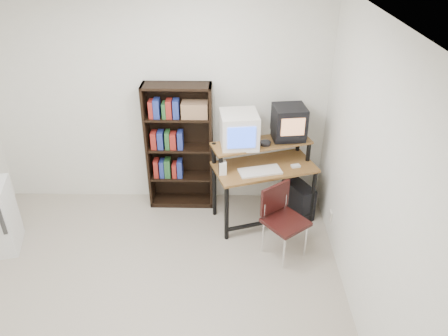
{
  "coord_description": "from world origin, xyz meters",
  "views": [
    {
      "loc": [
        0.84,
        -2.81,
        3.23
      ],
      "look_at": [
        0.79,
        1.1,
        0.94
      ],
      "focal_mm": 35.0,
      "sensor_mm": 36.0,
      "label": 1
    }
  ],
  "objects_px": {
    "crt_monitor": "(239,130)",
    "crt_tv": "(289,121)",
    "computer_desk": "(264,169)",
    "pc_tower": "(298,199)",
    "school_chair": "(282,214)",
    "bookshelf": "(180,145)"
  },
  "relations": [
    {
      "from": "crt_monitor",
      "to": "school_chair",
      "type": "height_order",
      "value": "crt_monitor"
    },
    {
      "from": "computer_desk",
      "to": "crt_tv",
      "type": "height_order",
      "value": "crt_tv"
    },
    {
      "from": "crt_tv",
      "to": "bookshelf",
      "type": "relative_size",
      "value": 0.25
    },
    {
      "from": "school_chair",
      "to": "bookshelf",
      "type": "relative_size",
      "value": 0.5
    },
    {
      "from": "computer_desk",
      "to": "school_chair",
      "type": "bearing_deg",
      "value": -93.26
    },
    {
      "from": "school_chair",
      "to": "bookshelf",
      "type": "xyz_separation_m",
      "value": [
        -1.15,
        0.94,
        0.33
      ]
    },
    {
      "from": "computer_desk",
      "to": "pc_tower",
      "type": "bearing_deg",
      "value": -7.25
    },
    {
      "from": "crt_monitor",
      "to": "crt_tv",
      "type": "relative_size",
      "value": 1.17
    },
    {
      "from": "computer_desk",
      "to": "crt_tv",
      "type": "xyz_separation_m",
      "value": [
        0.28,
        0.17,
        0.53
      ]
    },
    {
      "from": "computer_desk",
      "to": "bookshelf",
      "type": "relative_size",
      "value": 0.79
    },
    {
      "from": "pc_tower",
      "to": "bookshelf",
      "type": "xyz_separation_m",
      "value": [
        -1.44,
        0.24,
        0.61
      ]
    },
    {
      "from": "computer_desk",
      "to": "school_chair",
      "type": "xyz_separation_m",
      "value": [
        0.16,
        -0.61,
        -0.19
      ]
    },
    {
      "from": "crt_monitor",
      "to": "bookshelf",
      "type": "xyz_separation_m",
      "value": [
        -0.7,
        0.28,
        -0.34
      ]
    },
    {
      "from": "computer_desk",
      "to": "school_chair",
      "type": "height_order",
      "value": "computer_desk"
    },
    {
      "from": "crt_tv",
      "to": "pc_tower",
      "type": "distance_m",
      "value": 1.02
    },
    {
      "from": "crt_monitor",
      "to": "computer_desk",
      "type": "bearing_deg",
      "value": -15.32
    },
    {
      "from": "computer_desk",
      "to": "pc_tower",
      "type": "relative_size",
      "value": 2.8
    },
    {
      "from": "bookshelf",
      "to": "computer_desk",
      "type": "bearing_deg",
      "value": -17.69
    },
    {
      "from": "crt_monitor",
      "to": "school_chair",
      "type": "bearing_deg",
      "value": -62.25
    },
    {
      "from": "crt_monitor",
      "to": "school_chair",
      "type": "distance_m",
      "value": 1.04
    },
    {
      "from": "crt_monitor",
      "to": "bookshelf",
      "type": "relative_size",
      "value": 0.29
    },
    {
      "from": "school_chair",
      "to": "bookshelf",
      "type": "bearing_deg",
      "value": 102.96
    }
  ]
}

